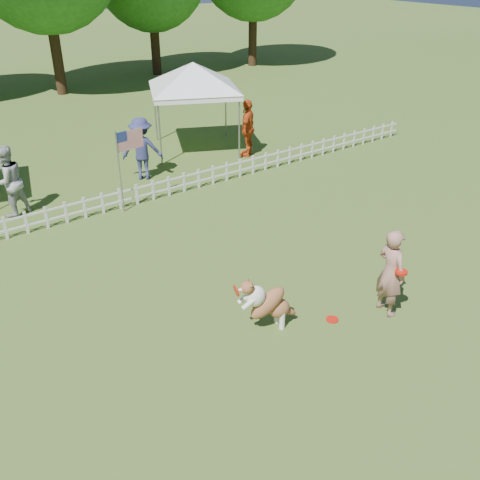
{
  "coord_description": "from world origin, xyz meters",
  "views": [
    {
      "loc": [
        -5.28,
        -5.68,
        6.22
      ],
      "look_at": [
        0.19,
        2.0,
        1.1
      ],
      "focal_mm": 40.0,
      "sensor_mm": 36.0,
      "label": 1
    }
  ],
  "objects_px": {
    "frisbee_on_turf": "(332,320)",
    "spectator_a": "(8,181)",
    "dog": "(268,303)",
    "handler": "(391,272)",
    "spectator_b": "(142,149)",
    "canopy_tent_right": "(195,108)",
    "spectator_c": "(248,128)",
    "flag_pole": "(120,173)"
  },
  "relations": [
    {
      "from": "spectator_b",
      "to": "spectator_c",
      "type": "bearing_deg",
      "value": -149.87
    },
    {
      "from": "frisbee_on_turf",
      "to": "spectator_a",
      "type": "distance_m",
      "value": 9.13
    },
    {
      "from": "spectator_a",
      "to": "canopy_tent_right",
      "type": "bearing_deg",
      "value": 176.2
    },
    {
      "from": "spectator_a",
      "to": "spectator_c",
      "type": "bearing_deg",
      "value": 162.92
    },
    {
      "from": "dog",
      "to": "canopy_tent_right",
      "type": "xyz_separation_m",
      "value": [
        4.25,
        9.54,
        0.88
      ]
    },
    {
      "from": "spectator_b",
      "to": "spectator_c",
      "type": "height_order",
      "value": "spectator_c"
    },
    {
      "from": "dog",
      "to": "spectator_b",
      "type": "height_order",
      "value": "spectator_b"
    },
    {
      "from": "handler",
      "to": "flag_pole",
      "type": "bearing_deg",
      "value": 24.23
    },
    {
      "from": "dog",
      "to": "spectator_a",
      "type": "xyz_separation_m",
      "value": [
        -2.48,
        7.8,
        0.37
      ]
    },
    {
      "from": "handler",
      "to": "spectator_b",
      "type": "xyz_separation_m",
      "value": [
        -0.7,
        9.02,
        0.06
      ]
    },
    {
      "from": "dog",
      "to": "spectator_b",
      "type": "bearing_deg",
      "value": 91.14
    },
    {
      "from": "dog",
      "to": "spectator_a",
      "type": "relative_size",
      "value": 0.61
    },
    {
      "from": "canopy_tent_right",
      "to": "spectator_a",
      "type": "relative_size",
      "value": 1.54
    },
    {
      "from": "dog",
      "to": "flag_pole",
      "type": "distance_m",
      "value": 6.3
    },
    {
      "from": "spectator_c",
      "to": "flag_pole",
      "type": "bearing_deg",
      "value": -21.31
    },
    {
      "from": "handler",
      "to": "spectator_b",
      "type": "bearing_deg",
      "value": 11.37
    },
    {
      "from": "handler",
      "to": "spectator_a",
      "type": "bearing_deg",
      "value": 35.27
    },
    {
      "from": "spectator_c",
      "to": "spectator_a",
      "type": "bearing_deg",
      "value": -37.56
    },
    {
      "from": "spectator_a",
      "to": "spectator_c",
      "type": "xyz_separation_m",
      "value": [
        7.84,
        0.17,
        0.01
      ]
    },
    {
      "from": "frisbee_on_turf",
      "to": "spectator_b",
      "type": "height_order",
      "value": "spectator_b"
    },
    {
      "from": "spectator_b",
      "to": "spectator_c",
      "type": "xyz_separation_m",
      "value": [
        3.85,
        -0.16,
        0.01
      ]
    },
    {
      "from": "spectator_c",
      "to": "dog",
      "type": "bearing_deg",
      "value": 17.27
    },
    {
      "from": "dog",
      "to": "spectator_a",
      "type": "bearing_deg",
      "value": 119.3
    },
    {
      "from": "spectator_a",
      "to": "spectator_c",
      "type": "relative_size",
      "value": 0.99
    },
    {
      "from": "flag_pole",
      "to": "spectator_b",
      "type": "distance_m",
      "value": 2.41
    },
    {
      "from": "handler",
      "to": "frisbee_on_turf",
      "type": "xyz_separation_m",
      "value": [
        -1.05,
        0.38,
        -0.88
      ]
    },
    {
      "from": "spectator_a",
      "to": "spectator_b",
      "type": "distance_m",
      "value": 4.0
    },
    {
      "from": "flag_pole",
      "to": "spectator_b",
      "type": "relative_size",
      "value": 1.17
    },
    {
      "from": "dog",
      "to": "canopy_tent_right",
      "type": "bearing_deg",
      "value": 77.66
    },
    {
      "from": "handler",
      "to": "dog",
      "type": "distance_m",
      "value": 2.41
    },
    {
      "from": "spectator_a",
      "to": "spectator_b",
      "type": "xyz_separation_m",
      "value": [
        3.99,
        0.33,
        -0.0
      ]
    },
    {
      "from": "handler",
      "to": "spectator_a",
      "type": "height_order",
      "value": "spectator_a"
    },
    {
      "from": "frisbee_on_turf",
      "to": "canopy_tent_right",
      "type": "height_order",
      "value": "canopy_tent_right"
    },
    {
      "from": "dog",
      "to": "canopy_tent_right",
      "type": "relative_size",
      "value": 0.4
    },
    {
      "from": "dog",
      "to": "frisbee_on_turf",
      "type": "relative_size",
      "value": 4.88
    },
    {
      "from": "canopy_tent_right",
      "to": "spectator_c",
      "type": "distance_m",
      "value": 1.99
    },
    {
      "from": "canopy_tent_right",
      "to": "spectator_b",
      "type": "height_order",
      "value": "canopy_tent_right"
    },
    {
      "from": "handler",
      "to": "spectator_a",
      "type": "distance_m",
      "value": 9.88
    },
    {
      "from": "flag_pole",
      "to": "dog",
      "type": "bearing_deg",
      "value": -98.23
    },
    {
      "from": "frisbee_on_turf",
      "to": "flag_pole",
      "type": "distance_m",
      "value": 6.98
    },
    {
      "from": "frisbee_on_turf",
      "to": "spectator_c",
      "type": "distance_m",
      "value": 9.51
    },
    {
      "from": "flag_pole",
      "to": "spectator_b",
      "type": "xyz_separation_m",
      "value": [
        1.53,
        1.85,
        -0.16
      ]
    }
  ]
}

